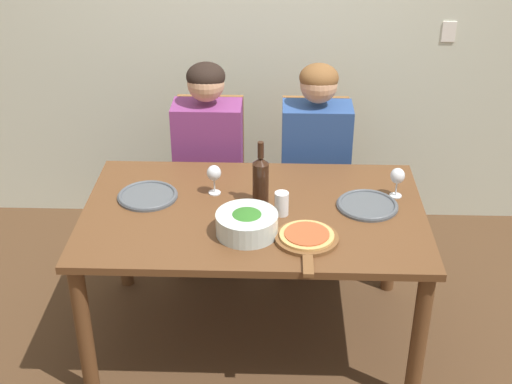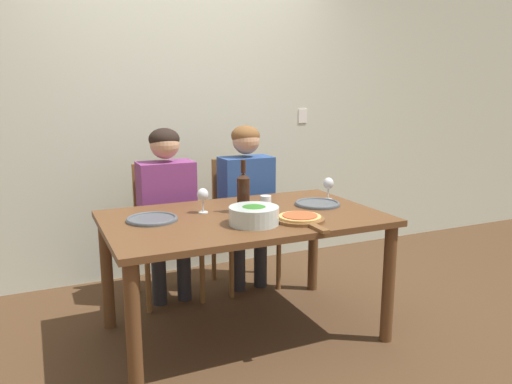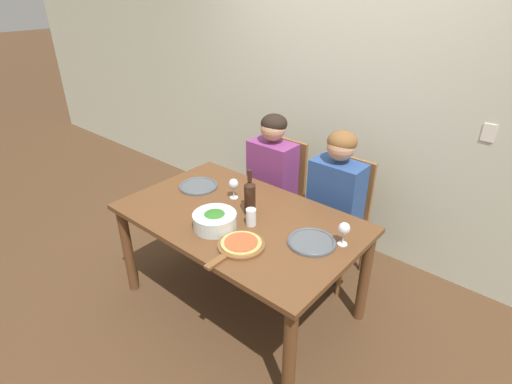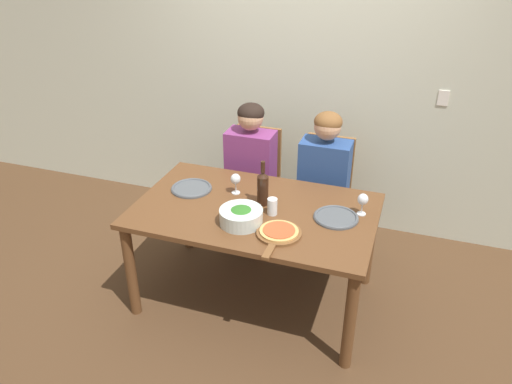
# 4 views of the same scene
# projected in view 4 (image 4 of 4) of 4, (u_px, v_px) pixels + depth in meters

# --- Properties ---
(ground_plane) EXTENTS (40.00, 40.00, 0.00)m
(ground_plane) POSITION_uv_depth(u_px,v_px,m) (255.00, 296.00, 3.70)
(ground_plane) COLOR #4C331E
(back_wall) EXTENTS (10.00, 0.06, 2.70)m
(back_wall) POSITION_uv_depth(u_px,v_px,m) (305.00, 72.00, 4.11)
(back_wall) COLOR beige
(back_wall) RESTS_ON ground
(dining_table) EXTENTS (1.61, 0.98, 0.75)m
(dining_table) POSITION_uv_depth(u_px,v_px,m) (255.00, 221.00, 3.39)
(dining_table) COLOR brown
(dining_table) RESTS_ON ground
(chair_left) EXTENTS (0.42, 0.42, 0.96)m
(chair_left) POSITION_uv_depth(u_px,v_px,m) (255.00, 181.00, 4.20)
(chair_left) COLOR brown
(chair_left) RESTS_ON ground
(chair_right) EXTENTS (0.42, 0.42, 0.96)m
(chair_right) POSITION_uv_depth(u_px,v_px,m) (325.00, 193.00, 4.03)
(chair_right) COLOR brown
(chair_right) RESTS_ON ground
(person_woman) EXTENTS (0.47, 0.51, 1.23)m
(person_woman) POSITION_uv_depth(u_px,v_px,m) (250.00, 163.00, 4.00)
(person_woman) COLOR #28282D
(person_woman) RESTS_ON ground
(person_man) EXTENTS (0.47, 0.51, 1.23)m
(person_man) POSITION_uv_depth(u_px,v_px,m) (324.00, 174.00, 3.83)
(person_man) COLOR #28282D
(person_man) RESTS_ON ground
(wine_bottle) EXTENTS (0.08, 0.08, 0.32)m
(wine_bottle) POSITION_uv_depth(u_px,v_px,m) (263.00, 188.00, 3.33)
(wine_bottle) COLOR black
(wine_bottle) RESTS_ON dining_table
(broccoli_bowl) EXTENTS (0.28, 0.28, 0.11)m
(broccoli_bowl) POSITION_uv_depth(u_px,v_px,m) (241.00, 216.00, 3.15)
(broccoli_bowl) COLOR silver
(broccoli_bowl) RESTS_ON dining_table
(dinner_plate_left) EXTENTS (0.29, 0.29, 0.02)m
(dinner_plate_left) POSITION_uv_depth(u_px,v_px,m) (191.00, 188.00, 3.57)
(dinner_plate_left) COLOR #4C5156
(dinner_plate_left) RESTS_ON dining_table
(dinner_plate_right) EXTENTS (0.29, 0.29, 0.02)m
(dinner_plate_right) POSITION_uv_depth(u_px,v_px,m) (336.00, 217.00, 3.22)
(dinner_plate_right) COLOR #4C5156
(dinner_plate_right) RESTS_ON dining_table
(pizza_on_board) EXTENTS (0.28, 0.42, 0.04)m
(pizza_on_board) POSITION_uv_depth(u_px,v_px,m) (279.00, 233.00, 3.05)
(pizza_on_board) COLOR brown
(pizza_on_board) RESTS_ON dining_table
(wine_glass_left) EXTENTS (0.07, 0.07, 0.15)m
(wine_glass_left) POSITION_uv_depth(u_px,v_px,m) (236.00, 180.00, 3.47)
(wine_glass_left) COLOR silver
(wine_glass_left) RESTS_ON dining_table
(wine_glass_right) EXTENTS (0.07, 0.07, 0.15)m
(wine_glass_right) POSITION_uv_depth(u_px,v_px,m) (363.00, 200.00, 3.22)
(wine_glass_right) COLOR silver
(wine_glass_right) RESTS_ON dining_table
(water_tumbler) EXTENTS (0.07, 0.07, 0.11)m
(water_tumbler) POSITION_uv_depth(u_px,v_px,m) (272.00, 207.00, 3.25)
(water_tumbler) COLOR silver
(water_tumbler) RESTS_ON dining_table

